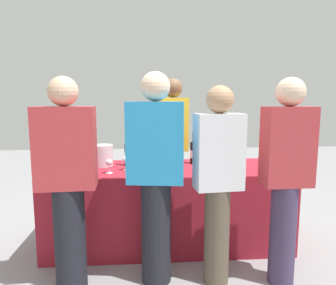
# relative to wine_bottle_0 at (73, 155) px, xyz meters

# --- Properties ---
(ground_plane) EXTENTS (12.00, 12.00, 0.00)m
(ground_plane) POSITION_rel_wine_bottle_0_xyz_m (0.94, -0.09, -0.90)
(ground_plane) COLOR gray
(tasting_table) EXTENTS (2.33, 0.81, 0.78)m
(tasting_table) POSITION_rel_wine_bottle_0_xyz_m (0.94, -0.09, -0.51)
(tasting_table) COLOR maroon
(tasting_table) RESTS_ON ground_plane
(wine_bottle_0) EXTENTS (0.07, 0.07, 0.32)m
(wine_bottle_0) POSITION_rel_wine_bottle_0_xyz_m (0.00, 0.00, 0.00)
(wine_bottle_0) COLOR black
(wine_bottle_0) RESTS_ON tasting_table
(wine_bottle_1) EXTENTS (0.08, 0.08, 0.32)m
(wine_bottle_1) POSITION_rel_wine_bottle_0_xyz_m (0.10, 0.07, 0.00)
(wine_bottle_1) COLOR black
(wine_bottle_1) RESTS_ON tasting_table
(wine_bottle_2) EXTENTS (0.08, 0.08, 0.31)m
(wine_bottle_2) POSITION_rel_wine_bottle_0_xyz_m (0.55, 0.04, -0.00)
(wine_bottle_2) COLOR black
(wine_bottle_2) RESTS_ON tasting_table
(wine_bottle_3) EXTENTS (0.07, 0.07, 0.34)m
(wine_bottle_3) POSITION_rel_wine_bottle_0_xyz_m (0.82, 0.12, 0.00)
(wine_bottle_3) COLOR black
(wine_bottle_3) RESTS_ON tasting_table
(wine_bottle_4) EXTENTS (0.07, 0.07, 0.33)m
(wine_bottle_4) POSITION_rel_wine_bottle_0_xyz_m (1.22, 0.08, 0.00)
(wine_bottle_4) COLOR black
(wine_bottle_4) RESTS_ON tasting_table
(wine_bottle_5) EXTENTS (0.07, 0.07, 0.30)m
(wine_bottle_5) POSITION_rel_wine_bottle_0_xyz_m (1.42, 0.10, -0.01)
(wine_bottle_5) COLOR black
(wine_bottle_5) RESTS_ON tasting_table
(wine_bottle_6) EXTENTS (0.07, 0.07, 0.32)m
(wine_bottle_6) POSITION_rel_wine_bottle_0_xyz_m (1.62, 0.02, -0.00)
(wine_bottle_6) COLOR black
(wine_bottle_6) RESTS_ON tasting_table
(wine_glass_0) EXTENTS (0.06, 0.06, 0.13)m
(wine_glass_0) POSITION_rel_wine_bottle_0_xyz_m (0.39, -0.28, -0.02)
(wine_glass_0) COLOR silver
(wine_glass_0) RESTS_ON tasting_table
(wine_glass_1) EXTENTS (0.07, 0.07, 0.14)m
(wine_glass_1) POSITION_rel_wine_bottle_0_xyz_m (0.54, -0.17, -0.02)
(wine_glass_1) COLOR silver
(wine_glass_1) RESTS_ON tasting_table
(wine_glass_2) EXTENTS (0.07, 0.07, 0.14)m
(wine_glass_2) POSITION_rel_wine_bottle_0_xyz_m (0.76, -0.27, -0.01)
(wine_glass_2) COLOR silver
(wine_glass_2) RESTS_ON tasting_table
(wine_glass_3) EXTENTS (0.07, 0.07, 0.15)m
(wine_glass_3) POSITION_rel_wine_bottle_0_xyz_m (0.96, -0.31, -0.01)
(wine_glass_3) COLOR silver
(wine_glass_3) RESTS_ON tasting_table
(wine_glass_4) EXTENTS (0.07, 0.07, 0.13)m
(wine_glass_4) POSITION_rel_wine_bottle_0_xyz_m (1.32, -0.22, -0.03)
(wine_glass_4) COLOR silver
(wine_glass_4) RESTS_ON tasting_table
(wine_glass_5) EXTENTS (0.07, 0.07, 0.13)m
(wine_glass_5) POSITION_rel_wine_bottle_0_xyz_m (1.43, -0.29, -0.03)
(wine_glass_5) COLOR silver
(wine_glass_5) RESTS_ON tasting_table
(ice_bucket) EXTENTS (0.21, 0.21, 0.21)m
(ice_bucket) POSITION_rel_wine_bottle_0_xyz_m (0.29, 0.04, -0.01)
(ice_bucket) COLOR silver
(ice_bucket) RESTS_ON tasting_table
(server_pouring) EXTENTS (0.41, 0.26, 1.70)m
(server_pouring) POSITION_rel_wine_bottle_0_xyz_m (1.05, 0.60, 0.03)
(server_pouring) COLOR #3F3351
(server_pouring) RESTS_ON ground_plane
(guest_0) EXTENTS (0.44, 0.26, 1.61)m
(guest_0) POSITION_rel_wine_bottle_0_xyz_m (0.14, -0.78, -0.03)
(guest_0) COLOR black
(guest_0) RESTS_ON ground_plane
(guest_1) EXTENTS (0.45, 0.29, 1.65)m
(guest_1) POSITION_rel_wine_bottle_0_xyz_m (0.80, -0.74, -0.01)
(guest_1) COLOR black
(guest_1) RESTS_ON ground_plane
(guest_2) EXTENTS (0.38, 0.23, 1.55)m
(guest_2) POSITION_rel_wine_bottle_0_xyz_m (1.28, -0.79, -0.05)
(guest_2) COLOR brown
(guest_2) RESTS_ON ground_plane
(guest_3) EXTENTS (0.37, 0.22, 1.61)m
(guest_3) POSITION_rel_wine_bottle_0_xyz_m (1.79, -0.84, -0.01)
(guest_3) COLOR #3F3351
(guest_3) RESTS_ON ground_plane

